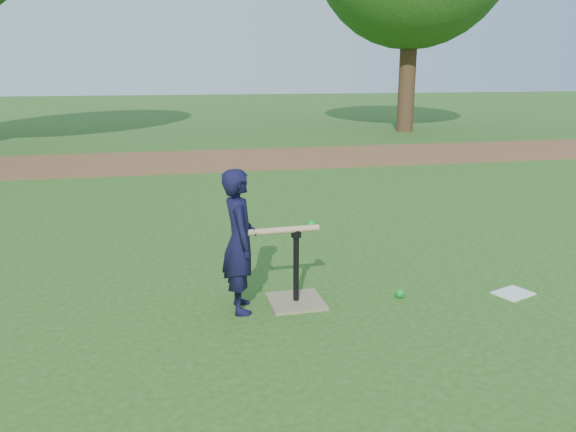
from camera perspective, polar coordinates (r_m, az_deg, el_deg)
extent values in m
plane|color=#285116|center=(4.65, -2.08, -8.54)|extent=(80.00, 80.00, 0.00)
cube|color=brown|center=(11.87, -8.69, 5.62)|extent=(24.00, 3.00, 0.01)
imported|color=black|center=(4.30, -4.94, -2.56)|extent=(0.27, 0.41, 1.12)
sphere|color=#0D9423|center=(4.77, 11.32, -7.70)|extent=(0.08, 0.08, 0.08)
cube|color=white|center=(5.13, 21.91, -7.30)|extent=(0.36, 0.32, 0.01)
cube|color=#8A7D58|center=(4.60, 0.82, -8.66)|extent=(0.44, 0.44, 0.02)
cylinder|color=black|center=(4.49, 0.83, -5.27)|extent=(0.05, 0.05, 0.55)
cylinder|color=black|center=(4.40, 0.84, -1.78)|extent=(0.08, 0.08, 0.06)
cylinder|color=tan|center=(4.35, -0.63, -1.46)|extent=(0.60, 0.08, 0.05)
sphere|color=tan|center=(4.26, -4.48, -1.85)|extent=(0.06, 0.06, 0.06)
sphere|color=#0D9423|center=(4.47, 2.39, -0.87)|extent=(0.08, 0.08, 0.08)
cylinder|color=#382316|center=(17.76, 12.02, 13.93)|extent=(0.50, 0.50, 3.42)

